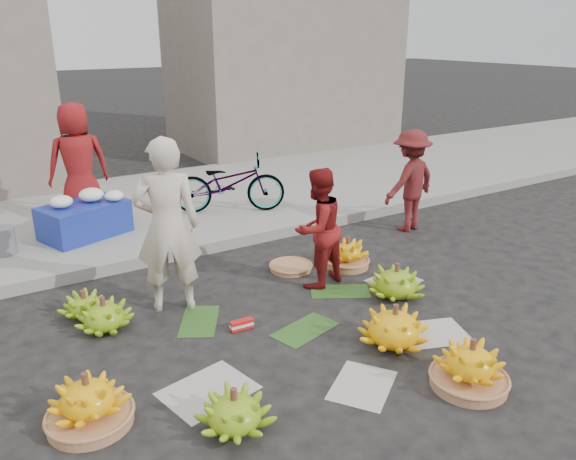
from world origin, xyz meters
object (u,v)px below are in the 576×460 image
vendor_cream (167,226)px  bicycle (229,183)px  banana_bunch_4 (396,282)px  banana_bunch_0 (88,403)px  flower_table (85,217)px

vendor_cream → bicycle: 2.97m
bicycle → vendor_cream: bearing=167.3°
banana_bunch_4 → vendor_cream: size_ratio=0.36×
banana_bunch_4 → vendor_cream: bearing=154.4°
banana_bunch_0 → vendor_cream: size_ratio=0.36×
banana_bunch_0 → banana_bunch_4: size_ratio=1.01×
vendor_cream → bicycle: bearing=-108.2°
banana_bunch_4 → bicycle: (-0.34, 3.36, 0.39)m
flower_table → bicycle: bicycle is taller
banana_bunch_0 → banana_bunch_4: (3.34, 0.40, -0.01)m
banana_bunch_4 → bicycle: bearing=95.7°
banana_bunch_4 → flower_table: (-2.46, 3.41, 0.21)m
vendor_cream → flower_table: size_ratio=1.46×
banana_bunch_4 → flower_table: bearing=125.8°
vendor_cream → bicycle: size_ratio=1.08×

